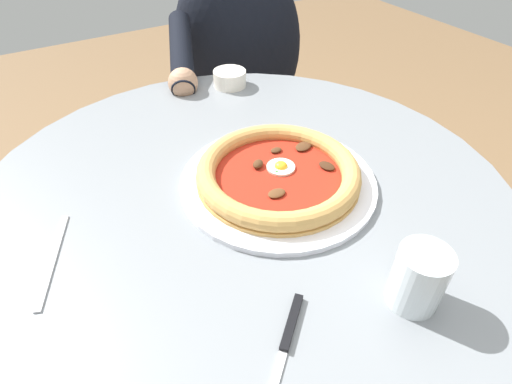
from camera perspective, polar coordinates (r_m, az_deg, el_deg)
name	(u,v)px	position (r m, az deg, el deg)	size (l,w,h in m)	color
dining_table	(244,251)	(0.81, -1.62, -8.21)	(0.92, 0.92, 0.73)	gray
pizza_on_plate	(278,175)	(0.70, 3.09, 2.38)	(0.33, 0.33, 0.04)	white
water_glass	(417,281)	(0.55, 21.42, -11.42)	(0.07, 0.07, 0.09)	silver
steak_knife	(286,342)	(0.51, 4.18, -20.00)	(0.13, 0.15, 0.01)	silver
ramekin_capers	(230,78)	(1.02, -3.66, 15.52)	(0.08, 0.08, 0.04)	white
fork_utensil	(53,258)	(0.65, -26.32, -8.25)	(0.17, 0.08, 0.00)	#BCBCC1
diner_person	(239,109)	(1.38, -2.40, 11.36)	(0.46, 0.52, 1.15)	#282833
cafe_chair_diner	(239,89)	(1.50, -2.42, 14.00)	(0.53, 0.53, 0.84)	#957050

